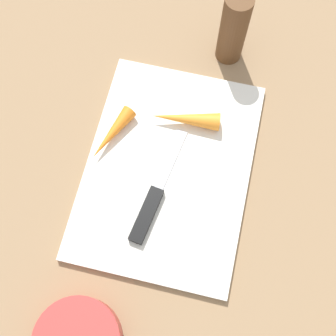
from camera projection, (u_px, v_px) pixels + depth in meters
The scene contains 6 objects.
ground_plane at pixel (168, 170), 0.71m from camera, with size 1.40×1.40×0.00m, color #8C6D4C.
cutting_board at pixel (168, 169), 0.70m from camera, with size 0.36×0.26×0.01m, color silver.
knife at pixel (150, 207), 0.67m from camera, with size 0.20×0.05×0.01m.
carrot_long at pixel (185, 119), 0.71m from camera, with size 0.03×0.03×0.11m, color orange.
carrot_short at pixel (112, 134), 0.70m from camera, with size 0.03×0.03×0.10m, color orange.
pepper_grinder at pixel (233, 29), 0.72m from camera, with size 0.05×0.05×0.14m, color brown.
Camera 1 is at (-0.23, -0.05, 0.67)m, focal length 46.53 mm.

